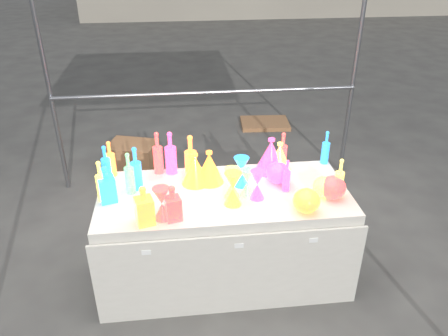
{
  "coord_description": "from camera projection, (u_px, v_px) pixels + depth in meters",
  "views": [
    {
      "loc": [
        -0.3,
        -2.66,
        2.41
      ],
      "look_at": [
        0.0,
        0.0,
        0.95
      ],
      "focal_mm": 35.0,
      "sensor_mm": 36.0,
      "label": 1
    }
  ],
  "objects": [
    {
      "name": "lampshade_1",
      "position": [
        209.0,
        167.0,
        3.22
      ],
      "size": [
        0.26,
        0.26,
        0.25
      ],
      "primitive_type": null,
      "rotation": [
        0.0,
        0.0,
        0.27
      ],
      "color": "#D7EF32",
      "rests_on": "display_table"
    },
    {
      "name": "globe_3",
      "position": [
        278.0,
        174.0,
        3.24
      ],
      "size": [
        0.19,
        0.19,
        0.14
      ],
      "primitive_type": null,
      "rotation": [
        0.0,
        0.0,
        0.08
      ],
      "color": "blue",
      "rests_on": "display_table"
    },
    {
      "name": "globe_2",
      "position": [
        332.0,
        189.0,
        3.05
      ],
      "size": [
        0.25,
        0.25,
        0.15
      ],
      "primitive_type": null,
      "rotation": [
        0.0,
        0.0,
        -0.43
      ],
      "color": "orange",
      "rests_on": "display_table"
    },
    {
      "name": "hourglass_2",
      "position": [
        232.0,
        183.0,
        3.04
      ],
      "size": [
        0.14,
        0.14,
        0.22
      ],
      "primitive_type": null,
      "rotation": [
        0.0,
        0.0,
        -0.36
      ],
      "color": "#14777D",
      "rests_on": "display_table"
    },
    {
      "name": "hourglass_4",
      "position": [
        233.0,
        189.0,
        2.95
      ],
      "size": [
        0.12,
        0.12,
        0.24
      ],
      "primitive_type": null,
      "rotation": [
        0.0,
        0.0,
        -0.0
      ],
      "color": "#C5123C",
      "rests_on": "display_table"
    },
    {
      "name": "display_table",
      "position": [
        224.0,
        235.0,
        3.32
      ],
      "size": [
        1.84,
        0.83,
        0.75
      ],
      "color": "silver",
      "rests_on": "ground"
    },
    {
      "name": "lampshade_0",
      "position": [
        195.0,
        169.0,
        3.2
      ],
      "size": [
        0.27,
        0.27,
        0.25
      ],
      "primitive_type": null,
      "rotation": [
        0.0,
        0.0,
        -0.43
      ],
      "color": "#D7EF32",
      "rests_on": "display_table"
    },
    {
      "name": "cardboard_box_closed",
      "position": [
        133.0,
        159.0,
        4.83
      ],
      "size": [
        0.59,
        0.5,
        0.37
      ],
      "primitive_type": "cube",
      "rotation": [
        0.0,
        0.0,
        -0.3
      ],
      "color": "#B37B51",
      "rests_on": "ground"
    },
    {
      "name": "bottle_6",
      "position": [
        191.0,
        157.0,
        3.24
      ],
      "size": [
        0.09,
        0.09,
        0.36
      ],
      "primitive_type": null,
      "rotation": [
        0.0,
        0.0,
        -0.03
      ],
      "color": "#C5123C",
      "rests_on": "display_table"
    },
    {
      "name": "bottle_4",
      "position": [
        101.0,
        181.0,
        2.99
      ],
      "size": [
        0.09,
        0.09,
        0.3
      ],
      "primitive_type": null,
      "rotation": [
        0.0,
        0.0,
        0.32
      ],
      "color": "#14777D",
      "rests_on": "display_table"
    },
    {
      "name": "bottle_0",
      "position": [
        110.0,
        158.0,
        3.3
      ],
      "size": [
        0.09,
        0.09,
        0.29
      ],
      "primitive_type": null,
      "rotation": [
        0.0,
        0.0,
        -0.31
      ],
      "color": "#C5123C",
      "rests_on": "display_table"
    },
    {
      "name": "decanter_0",
      "position": [
        144.0,
        205.0,
        2.75
      ],
      "size": [
        0.14,
        0.14,
        0.27
      ],
      "primitive_type": null,
      "rotation": [
        0.0,
        0.0,
        0.27
      ],
      "color": "#C5123C",
      "rests_on": "display_table"
    },
    {
      "name": "ground",
      "position": [
        224.0,
        272.0,
        3.5
      ],
      "size": [
        80.0,
        80.0,
        0.0
      ],
      "primitive_type": "plane",
      "color": "slate",
      "rests_on": "ground"
    },
    {
      "name": "bottle_3",
      "position": [
        171.0,
        153.0,
        3.32
      ],
      "size": [
        0.1,
        0.1,
        0.35
      ],
      "primitive_type": null,
      "rotation": [
        0.0,
        0.0,
        -0.13
      ],
      "color": "blue",
      "rests_on": "display_table"
    },
    {
      "name": "decanter_1",
      "position": [
        173.0,
        203.0,
        2.8
      ],
      "size": [
        0.12,
        0.12,
        0.25
      ],
      "primitive_type": null,
      "rotation": [
        0.0,
        0.0,
        0.25
      ],
      "color": "orange",
      "rests_on": "display_table"
    },
    {
      "name": "lampshade_3",
      "position": [
        279.0,
        157.0,
        3.38
      ],
      "size": [
        0.21,
        0.21,
        0.24
      ],
      "primitive_type": null,
      "rotation": [
        0.0,
        0.0,
        0.06
      ],
      "color": "#14777D",
      "rests_on": "display_table"
    },
    {
      "name": "bottle_8",
      "position": [
        326.0,
        147.0,
        3.47
      ],
      "size": [
        0.08,
        0.08,
        0.28
      ],
      "primitive_type": null,
      "rotation": [
        0.0,
        0.0,
        0.24
      ],
      "color": "#17812E",
      "rests_on": "display_table"
    },
    {
      "name": "decanter_2",
      "position": [
        106.0,
        184.0,
        2.98
      ],
      "size": [
        0.14,
        0.14,
        0.27
      ],
      "primitive_type": null,
      "rotation": [
        0.0,
        0.0,
        0.28
      ],
      "color": "#17812E",
      "rests_on": "display_table"
    },
    {
      "name": "bottle_10",
      "position": [
        287.0,
        175.0,
        3.11
      ],
      "size": [
        0.07,
        0.07,
        0.25
      ],
      "primitive_type": null,
      "rotation": [
        0.0,
        0.0,
        -0.3
      ],
      "color": "blue",
      "rests_on": "display_table"
    },
    {
      "name": "bottle_2",
      "position": [
        158.0,
        153.0,
        3.32
      ],
      "size": [
        0.09,
        0.09,
        0.34
      ],
      "primitive_type": null,
      "rotation": [
        0.0,
        0.0,
        0.26
      ],
      "color": "orange",
      "rests_on": "display_table"
    },
    {
      "name": "hourglass_5",
      "position": [
        241.0,
        172.0,
        3.18
      ],
      "size": [
        0.15,
        0.15,
        0.23
      ],
      "primitive_type": null,
      "rotation": [
        0.0,
        0.0,
        0.34
      ],
      "color": "#17812E",
      "rests_on": "display_table"
    },
    {
      "name": "lampshade_2",
      "position": [
        271.0,
        155.0,
        3.36
      ],
      "size": [
        0.24,
        0.24,
        0.28
      ],
      "primitive_type": null,
      "rotation": [
        0.0,
        0.0,
        0.03
      ],
      "color": "blue",
      "rests_on": "display_table"
    },
    {
      "name": "bottle_5",
      "position": [
        129.0,
        173.0,
        3.07
      ],
      "size": [
        0.07,
        0.07,
        0.32
      ],
      "primitive_type": null,
      "rotation": [
        0.0,
        0.0,
        -0.04
      ],
      "color": "#B22398",
      "rests_on": "display_table"
    },
    {
      "name": "cardboard_box_flat",
      "position": [
        265.0,
        123.0,
        6.11
      ],
      "size": [
        0.69,
        0.51,
        0.06
      ],
      "primitive_type": "cube",
      "rotation": [
        0.0,
        0.0,
        -0.07
      ],
      "color": "#B37B51",
      "rests_on": "ground"
    },
    {
      "name": "hourglass_0",
      "position": [
        162.0,
        203.0,
        2.81
      ],
      "size": [
        0.15,
        0.15,
        0.23
      ],
      "primitive_type": null,
      "rotation": [
        0.0,
        0.0,
        0.41
      ],
      "color": "orange",
      "rests_on": "display_table"
    },
    {
      "name": "bottle_7",
      "position": [
        136.0,
        168.0,
        3.11
      ],
      "size": [
        0.09,
        0.09,
        0.33
      ],
      "primitive_type": null,
      "rotation": [
        0.0,
        0.0,
        -0.21
      ],
      "color": "#17812E",
      "rests_on": "display_table"
    },
    {
      "name": "hourglass_1",
      "position": [
        257.0,
        185.0,
        3.03
      ],
      "size": [
        0.14,
        0.14,
        0.22
      ],
      "primitive_type": null,
      "rotation": [
        0.0,
        0.0,
        -0.37
      ],
      "color": "blue",
      "rests_on": "display_table"
    },
    {
      "name": "hourglass_3",
      "position": [
        247.0,
        183.0,
        3.06
      ],
      "size": [
        0.11,
        0.11,
        0.2
      ],
      "primitive_type": null,
      "rotation": [
        0.0,
        0.0,
        0.11
      ],
      "color": "#B22398",
      "rests_on": "display_table"
    },
    {
      "name": "globe_1",
      "position": [
        324.0,
        188.0,
        3.07
      ],
      "size": [
        0.19,
        0.19,
        0.13
      ],
      "primitive_type": null,
      "rotation": [
        0.0,
        0.0,
        0.17
      ],
      "color": "#14777D",
      "rests_on": "display_table"
    },
    {
      "name": "bottle_1",
      "position": [
        106.0,
        163.0,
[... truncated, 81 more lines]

